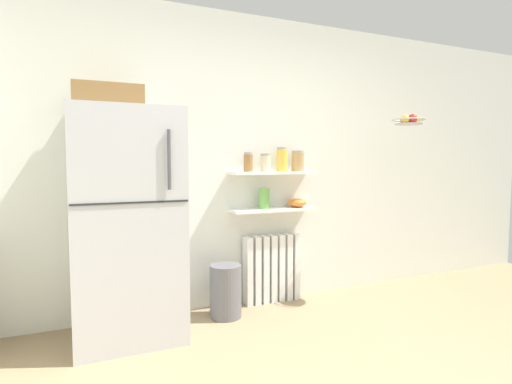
{
  "coord_description": "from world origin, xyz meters",
  "views": [
    {
      "loc": [
        -1.55,
        -1.44,
        1.29
      ],
      "look_at": [
        -0.2,
        1.6,
        1.05
      ],
      "focal_mm": 28.86,
      "sensor_mm": 36.0,
      "label": 1
    }
  ],
  "objects": [
    {
      "name": "hanging_fruit_basket",
      "position": [
        1.25,
        1.44,
        1.67
      ],
      "size": [
        0.3,
        0.3,
        0.09
      ],
      "color": "#B2B2B7"
    },
    {
      "name": "refrigerator",
      "position": [
        -1.21,
        1.66,
        0.87
      ],
      "size": [
        0.76,
        0.71,
        1.81
      ],
      "color": "#B7BABF",
      "rests_on": "ground_plane"
    },
    {
      "name": "radiator",
      "position": [
        0.1,
        1.92,
        0.31
      ],
      "size": [
        0.54,
        0.12,
        0.62
      ],
      "color": "white",
      "rests_on": "ground_plane"
    },
    {
      "name": "wall_shelf_lower",
      "position": [
        0.1,
        1.89,
        0.86
      ],
      "size": [
        0.81,
        0.22,
        0.02
      ],
      "primitive_type": "cube",
      "color": "white"
    },
    {
      "name": "storage_jar_3",
      "position": [
        0.35,
        1.89,
        1.3
      ],
      "size": [
        0.12,
        0.12,
        0.19
      ],
      "color": "tan",
      "rests_on": "wall_shelf_upper"
    },
    {
      "name": "vase",
      "position": [
        0.01,
        1.89,
        0.97
      ],
      "size": [
        0.1,
        0.1,
        0.19
      ],
      "primitive_type": "cylinder",
      "color": "#66A84C",
      "rests_on": "wall_shelf_lower"
    },
    {
      "name": "storage_jar_1",
      "position": [
        0.02,
        1.89,
        1.29
      ],
      "size": [
        0.1,
        0.1,
        0.16
      ],
      "color": "beige",
      "rests_on": "wall_shelf_upper"
    },
    {
      "name": "storage_jar_0",
      "position": [
        -0.15,
        1.89,
        1.29
      ],
      "size": [
        0.08,
        0.08,
        0.17
      ],
      "color": "olive",
      "rests_on": "wall_shelf_upper"
    },
    {
      "name": "storage_jar_2",
      "position": [
        0.19,
        1.89,
        1.32
      ],
      "size": [
        0.1,
        0.1,
        0.22
      ],
      "color": "yellow",
      "rests_on": "wall_shelf_upper"
    },
    {
      "name": "shelf_bowl",
      "position": [
        0.35,
        1.89,
        0.91
      ],
      "size": [
        0.18,
        0.18,
        0.08
      ],
      "primitive_type": "ellipsoid",
      "color": "orange",
      "rests_on": "wall_shelf_lower"
    },
    {
      "name": "wall_shelf_upper",
      "position": [
        0.1,
        1.89,
        1.2
      ],
      "size": [
        0.81,
        0.22,
        0.02
      ],
      "primitive_type": "cube",
      "color": "white"
    },
    {
      "name": "trash_bin",
      "position": [
        -0.42,
        1.73,
        0.22
      ],
      "size": [
        0.26,
        0.26,
        0.44
      ],
      "primitive_type": "cylinder",
      "color": "slate",
      "rests_on": "ground_plane"
    },
    {
      "name": "ground_plane",
      "position": [
        0.0,
        0.5,
        0.0
      ],
      "size": [
        7.04,
        7.04,
        0.0
      ],
      "primitive_type": "plane",
      "color": "#9E8460"
    },
    {
      "name": "back_wall",
      "position": [
        0.0,
        2.05,
        1.3
      ],
      "size": [
        7.04,
        0.1,
        2.6
      ],
      "primitive_type": "cube",
      "color": "silver",
      "rests_on": "ground_plane"
    }
  ]
}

